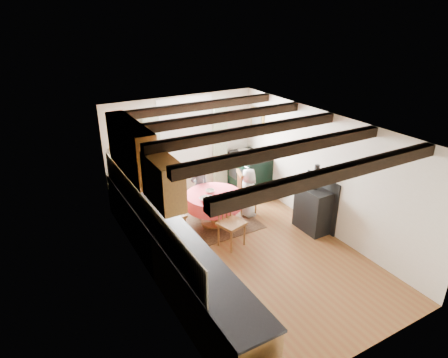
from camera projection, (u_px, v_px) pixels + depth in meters
floor at (245, 250)px, 7.25m from camera, size 3.60×5.50×0.00m
ceiling at (248, 126)px, 6.27m from camera, size 3.60×5.50×0.00m
wall_back at (182, 147)px, 8.94m from camera, size 3.60×0.00×2.40m
wall_front at (372, 281)px, 4.58m from camera, size 3.60×0.00×2.40m
wall_left at (148, 218)px, 5.94m from camera, size 0.00×5.50×2.40m
wall_right at (324, 173)px, 7.57m from camera, size 0.00×5.50×2.40m
beam_a at (337, 173)px, 4.72m from camera, size 3.60×0.16×0.16m
beam_b at (286, 149)px, 5.51m from camera, size 3.60×0.16×0.16m
beam_c at (248, 132)px, 6.31m from camera, size 3.60×0.16×0.16m
beam_d at (219, 118)px, 7.10m from camera, size 3.60×0.16×0.16m
beam_e at (195, 107)px, 7.89m from camera, size 3.60×0.16×0.16m
splash_left at (143, 209)px, 6.19m from camera, size 0.02×4.50×0.55m
splash_back at (141, 155)px, 8.47m from camera, size 1.40×0.02×0.55m
base_cabinet_left at (169, 253)px, 6.39m from camera, size 0.60×5.30×0.88m
base_cabinet_back at (146, 192)px, 8.54m from camera, size 1.30×0.60×0.88m
worktop_left at (169, 229)px, 6.21m from camera, size 0.64×5.30×0.04m
worktop_back at (144, 173)px, 8.33m from camera, size 1.30×0.64×0.04m
wall_cabinet_glass at (131, 148)px, 6.67m from camera, size 0.34×1.80×0.90m
wall_cabinet_solid at (163, 181)px, 5.50m from camera, size 0.34×0.90×0.70m
window_frame at (186, 130)px, 8.81m from camera, size 1.34×0.03×1.54m
window_pane at (186, 130)px, 8.81m from camera, size 1.20×0.01×1.40m
curtain_left at (153, 158)px, 8.56m from camera, size 0.35×0.10×2.10m
curtain_right at (220, 146)px, 9.33m from camera, size 0.35×0.10×2.10m
curtain_rod at (186, 105)px, 8.50m from camera, size 2.00×0.03×0.03m
wall_picture at (257, 121)px, 9.18m from camera, size 0.04×0.50×0.60m
wall_plate at (222, 121)px, 9.19m from camera, size 0.30×0.02×0.30m
rug at (214, 223)px, 8.12m from camera, size 1.75×1.36×0.01m
dining_table at (214, 209)px, 7.98m from camera, size 1.16×1.16×0.70m
chair_near at (232, 222)px, 7.19m from camera, size 0.55×0.56×1.03m
chair_left at (173, 213)px, 7.52m from camera, size 0.49×0.47×0.98m
chair_right at (247, 192)px, 8.38m from camera, size 0.55×0.54×0.98m
aga_range at (249, 173)px, 9.41m from camera, size 0.68×1.04×0.96m
cast_iron_stove at (314, 198)px, 7.65m from camera, size 0.42×0.71×1.41m
child_far at (199, 186)px, 8.44m from camera, size 0.46×0.33×1.18m
child_right at (248, 193)px, 8.25m from camera, size 0.37×0.55×1.08m
bowl_a at (206, 199)px, 7.57m from camera, size 0.29×0.29×0.06m
bowl_b at (210, 191)px, 7.89m from camera, size 0.26×0.26×0.06m
cup at (210, 198)px, 7.55m from camera, size 0.13×0.13×0.10m
canister_tall at (132, 167)px, 8.23m from camera, size 0.16×0.16×0.27m
canister_wide at (145, 166)px, 8.37m from camera, size 0.20×0.20×0.22m
canister_slim at (154, 165)px, 8.36m from camera, size 0.09×0.09×0.25m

